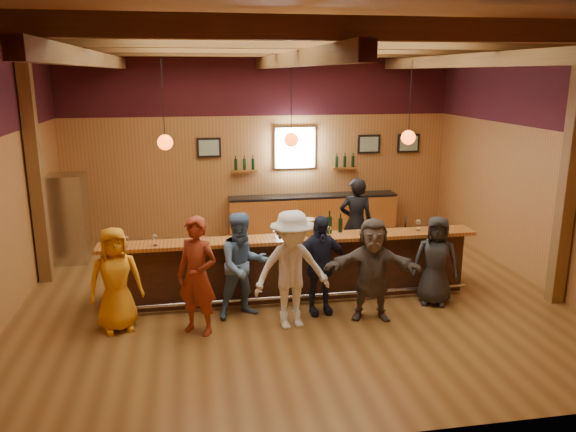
{
  "coord_description": "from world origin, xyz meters",
  "views": [
    {
      "loc": [
        -1.61,
        -8.96,
        3.75
      ],
      "look_at": [
        0.0,
        0.3,
        1.35
      ],
      "focal_mm": 35.0,
      "sensor_mm": 36.0,
      "label": 1
    }
  ],
  "objects_px": {
    "customer_orange": "(116,279)",
    "customer_denim": "(243,265)",
    "customer_redvest": "(197,276)",
    "bartender": "(356,223)",
    "bar_counter": "(290,264)",
    "customer_navy": "(319,265)",
    "stainless_fridge": "(69,218)",
    "ice_bucket": "(308,227)",
    "customer_brown": "(372,269)",
    "customer_dark": "(436,261)",
    "customer_white": "(292,270)",
    "back_bar_cabinet": "(313,214)",
    "bottle_a": "(329,225)"
  },
  "relations": [
    {
      "from": "customer_redvest",
      "to": "bartender",
      "type": "xyz_separation_m",
      "value": [
        3.13,
        2.47,
        0.01
      ]
    },
    {
      "from": "customer_orange",
      "to": "customer_white",
      "type": "relative_size",
      "value": 0.88
    },
    {
      "from": "customer_redvest",
      "to": "bartender",
      "type": "distance_m",
      "value": 3.99
    },
    {
      "from": "bartender",
      "to": "ice_bucket",
      "type": "relative_size",
      "value": 6.68
    },
    {
      "from": "stainless_fridge",
      "to": "bartender",
      "type": "height_order",
      "value": "stainless_fridge"
    },
    {
      "from": "customer_redvest",
      "to": "customer_dark",
      "type": "xyz_separation_m",
      "value": [
        3.89,
        0.42,
        -0.13
      ]
    },
    {
      "from": "customer_navy",
      "to": "back_bar_cabinet",
      "type": "bearing_deg",
      "value": 73.71
    },
    {
      "from": "customer_white",
      "to": "ice_bucket",
      "type": "relative_size",
      "value": 6.76
    },
    {
      "from": "customer_orange",
      "to": "customer_brown",
      "type": "bearing_deg",
      "value": -18.17
    },
    {
      "from": "bar_counter",
      "to": "customer_denim",
      "type": "distance_m",
      "value": 1.28
    },
    {
      "from": "bar_counter",
      "to": "customer_denim",
      "type": "bearing_deg",
      "value": -136.83
    },
    {
      "from": "customer_orange",
      "to": "customer_denim",
      "type": "distance_m",
      "value": 1.91
    },
    {
      "from": "customer_navy",
      "to": "customer_redvest",
      "type": "bearing_deg",
      "value": -173.86
    },
    {
      "from": "customer_denim",
      "to": "customer_dark",
      "type": "bearing_deg",
      "value": -16.19
    },
    {
      "from": "back_bar_cabinet",
      "to": "bottle_a",
      "type": "height_order",
      "value": "bottle_a"
    },
    {
      "from": "stainless_fridge",
      "to": "customer_navy",
      "type": "relative_size",
      "value": 1.12
    },
    {
      "from": "customer_orange",
      "to": "bottle_a",
      "type": "relative_size",
      "value": 4.05
    },
    {
      "from": "customer_white",
      "to": "ice_bucket",
      "type": "bearing_deg",
      "value": 58.0
    },
    {
      "from": "customer_redvest",
      "to": "customer_white",
      "type": "height_order",
      "value": "customer_white"
    },
    {
      "from": "customer_dark",
      "to": "ice_bucket",
      "type": "xyz_separation_m",
      "value": [
        -2.01,
        0.66,
        0.49
      ]
    },
    {
      "from": "back_bar_cabinet",
      "to": "customer_redvest",
      "type": "relative_size",
      "value": 2.26
    },
    {
      "from": "bar_counter",
      "to": "customer_redvest",
      "type": "height_order",
      "value": "customer_redvest"
    },
    {
      "from": "customer_white",
      "to": "bartender",
      "type": "relative_size",
      "value": 1.01
    },
    {
      "from": "ice_bucket",
      "to": "bar_counter",
      "type": "bearing_deg",
      "value": 139.68
    },
    {
      "from": "stainless_fridge",
      "to": "bartender",
      "type": "bearing_deg",
      "value": -12.9
    },
    {
      "from": "customer_orange",
      "to": "ice_bucket",
      "type": "relative_size",
      "value": 5.92
    },
    {
      "from": "bar_counter",
      "to": "ice_bucket",
      "type": "bearing_deg",
      "value": -40.32
    },
    {
      "from": "stainless_fridge",
      "to": "bottle_a",
      "type": "height_order",
      "value": "stainless_fridge"
    },
    {
      "from": "stainless_fridge",
      "to": "customer_brown",
      "type": "relative_size",
      "value": 1.11
    },
    {
      "from": "bar_counter",
      "to": "ice_bucket",
      "type": "height_order",
      "value": "ice_bucket"
    },
    {
      "from": "customer_orange",
      "to": "customer_dark",
      "type": "bearing_deg",
      "value": -12.92
    },
    {
      "from": "stainless_fridge",
      "to": "customer_orange",
      "type": "distance_m",
      "value": 3.69
    },
    {
      "from": "back_bar_cabinet",
      "to": "customer_redvest",
      "type": "xyz_separation_m",
      "value": [
        -2.79,
        -4.88,
        0.41
      ]
    },
    {
      "from": "bar_counter",
      "to": "customer_navy",
      "type": "distance_m",
      "value": 1.02
    },
    {
      "from": "customer_white",
      "to": "customer_brown",
      "type": "bearing_deg",
      "value": -4.92
    },
    {
      "from": "bar_counter",
      "to": "customer_orange",
      "type": "bearing_deg",
      "value": -160.39
    },
    {
      "from": "customer_navy",
      "to": "stainless_fridge",
      "type": "bearing_deg",
      "value": 137.41
    },
    {
      "from": "customer_dark",
      "to": "back_bar_cabinet",
      "type": "bearing_deg",
      "value": 127.76
    },
    {
      "from": "customer_navy",
      "to": "customer_brown",
      "type": "distance_m",
      "value": 0.83
    },
    {
      "from": "back_bar_cabinet",
      "to": "bottle_a",
      "type": "xyz_separation_m",
      "value": [
        -0.55,
        -3.79,
        0.79
      ]
    },
    {
      "from": "customer_white",
      "to": "bar_counter",
      "type": "bearing_deg",
      "value": 72.22
    },
    {
      "from": "customer_brown",
      "to": "customer_dark",
      "type": "relative_size",
      "value": 1.08
    },
    {
      "from": "customer_dark",
      "to": "bartender",
      "type": "bearing_deg",
      "value": 134.38
    },
    {
      "from": "bottle_a",
      "to": "customer_dark",
      "type": "bearing_deg",
      "value": -22.09
    },
    {
      "from": "back_bar_cabinet",
      "to": "bartender",
      "type": "height_order",
      "value": "bartender"
    },
    {
      "from": "ice_bucket",
      "to": "stainless_fridge",
      "type": "bearing_deg",
      "value": 148.59
    },
    {
      "from": "back_bar_cabinet",
      "to": "bartender",
      "type": "relative_size",
      "value": 2.24
    },
    {
      "from": "bar_counter",
      "to": "back_bar_cabinet",
      "type": "xyz_separation_m",
      "value": [
        1.18,
        3.57,
        -0.05
      ]
    },
    {
      "from": "bar_counter",
      "to": "customer_white",
      "type": "relative_size",
      "value": 3.47
    },
    {
      "from": "stainless_fridge",
      "to": "bottle_a",
      "type": "relative_size",
      "value": 4.59
    }
  ]
}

